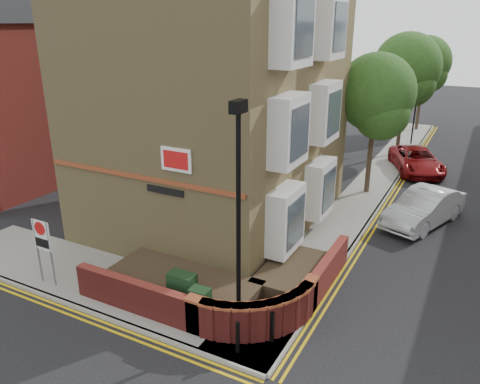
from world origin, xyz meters
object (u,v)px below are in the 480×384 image
zone_sign (42,241)px  utility_cabinet_large (182,292)px  silver_car_near (424,208)px  lamppost (238,223)px

zone_sign → utility_cabinet_large: bearing=9.7°
silver_car_near → utility_cabinet_large: bearing=-98.0°
lamppost → silver_car_near: 11.03m
lamppost → utility_cabinet_large: bearing=177.0°
utility_cabinet_large → zone_sign: size_ratio=0.55×
lamppost → silver_car_near: lamppost is taller
utility_cabinet_large → zone_sign: bearing=-170.3°
utility_cabinet_large → silver_car_near: bearing=62.2°
lamppost → zone_sign: bearing=-173.9°
utility_cabinet_large → zone_sign: 4.86m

